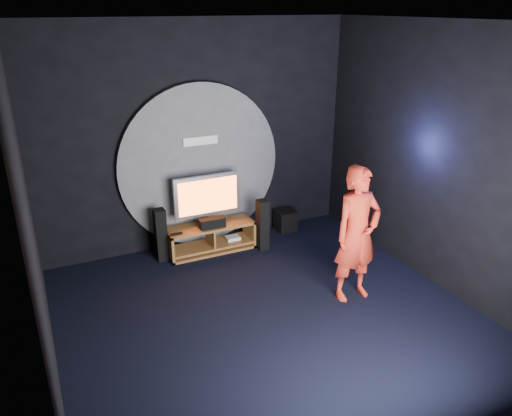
% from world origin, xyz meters
% --- Properties ---
extents(floor, '(5.00, 5.00, 0.00)m').
position_xyz_m(floor, '(0.00, 0.00, 0.00)').
color(floor, black).
rests_on(floor, ground).
extents(back_wall, '(5.00, 0.04, 3.50)m').
position_xyz_m(back_wall, '(0.00, 2.50, 1.75)').
color(back_wall, black).
rests_on(back_wall, ground).
extents(front_wall, '(5.00, 0.04, 3.50)m').
position_xyz_m(front_wall, '(0.00, -2.50, 1.75)').
color(front_wall, black).
rests_on(front_wall, ground).
extents(left_wall, '(0.04, 5.00, 3.50)m').
position_xyz_m(left_wall, '(-2.50, 0.00, 1.75)').
color(left_wall, black).
rests_on(left_wall, ground).
extents(right_wall, '(0.04, 5.00, 3.50)m').
position_xyz_m(right_wall, '(2.50, 0.00, 1.75)').
color(right_wall, black).
rests_on(right_wall, ground).
extents(ceiling, '(5.00, 5.00, 0.01)m').
position_xyz_m(ceiling, '(0.00, 0.00, 3.50)').
color(ceiling, black).
rests_on(ceiling, back_wall).
extents(wall_disc_panel, '(2.60, 0.11, 2.60)m').
position_xyz_m(wall_disc_panel, '(0.00, 2.44, 1.30)').
color(wall_disc_panel, '#515156').
rests_on(wall_disc_panel, ground).
extents(media_console, '(1.39, 0.45, 0.45)m').
position_xyz_m(media_console, '(-0.01, 2.05, 0.20)').
color(media_console, olive).
rests_on(media_console, ground).
extents(tv, '(1.07, 0.22, 0.80)m').
position_xyz_m(tv, '(-0.02, 2.12, 0.89)').
color(tv, '#A6A6AD').
rests_on(tv, media_console).
extents(center_speaker, '(0.40, 0.15, 0.15)m').
position_xyz_m(center_speaker, '(-0.02, 1.95, 0.53)').
color(center_speaker, black).
rests_on(center_speaker, media_console).
extents(remote, '(0.18, 0.05, 0.02)m').
position_xyz_m(remote, '(-0.60, 1.93, 0.46)').
color(remote, black).
rests_on(remote, media_console).
extents(tower_speaker_left, '(0.17, 0.18, 0.83)m').
position_xyz_m(tower_speaker_left, '(-0.80, 2.09, 0.42)').
color(tower_speaker_left, black).
rests_on(tower_speaker_left, ground).
extents(tower_speaker_right, '(0.17, 0.18, 0.83)m').
position_xyz_m(tower_speaker_right, '(0.76, 1.77, 0.42)').
color(tower_speaker_right, black).
rests_on(tower_speaker_right, ground).
extents(subwoofer, '(0.32, 0.32, 0.36)m').
position_xyz_m(subwoofer, '(1.44, 2.25, 0.18)').
color(subwoofer, black).
rests_on(subwoofer, ground).
extents(player, '(0.67, 0.45, 1.83)m').
position_xyz_m(player, '(1.25, -0.01, 0.91)').
color(player, red).
rests_on(player, ground).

